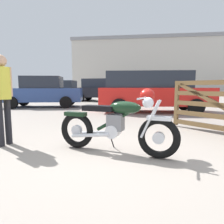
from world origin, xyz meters
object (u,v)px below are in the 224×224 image
(vintage_motorcycle, at_px, (118,123))
(red_hatchback_near, at_px, (43,92))
(silver_sedan_mid, at_px, (104,89))
(blue_hatchback_right, at_px, (63,90))
(bystander, at_px, (2,91))
(pale_sedan_back, at_px, (152,91))

(vintage_motorcycle, bearing_deg, red_hatchback_near, 138.78)
(silver_sedan_mid, distance_m, blue_hatchback_right, 4.10)
(vintage_motorcycle, distance_m, blue_hatchback_right, 15.10)
(bystander, distance_m, red_hatchback_near, 7.63)
(silver_sedan_mid, bearing_deg, vintage_motorcycle, 106.64)
(vintage_motorcycle, bearing_deg, silver_sedan_mid, 115.69)
(vintage_motorcycle, height_order, blue_hatchback_right, blue_hatchback_right)
(vintage_motorcycle, relative_size, blue_hatchback_right, 0.46)
(blue_hatchback_right, bearing_deg, pale_sedan_back, -48.26)
(blue_hatchback_right, bearing_deg, red_hatchback_near, -78.22)
(pale_sedan_back, xyz_separation_m, silver_sedan_mid, (-2.62, 6.91, 0.00))
(silver_sedan_mid, xyz_separation_m, red_hatchback_near, (-3.00, -4.81, -0.10))
(pale_sedan_back, xyz_separation_m, blue_hatchback_right, (-6.32, 8.69, -0.10))
(silver_sedan_mid, height_order, blue_hatchback_right, silver_sedan_mid)
(red_hatchback_near, bearing_deg, blue_hatchback_right, 89.32)
(silver_sedan_mid, bearing_deg, bystander, 96.84)
(bystander, height_order, silver_sedan_mid, silver_sedan_mid)
(red_hatchback_near, bearing_deg, pale_sedan_back, -27.31)
(vintage_motorcycle, height_order, silver_sedan_mid, silver_sedan_mid)
(vintage_motorcycle, height_order, red_hatchback_near, red_hatchback_near)
(pale_sedan_back, distance_m, red_hatchback_near, 6.00)
(red_hatchback_near, distance_m, blue_hatchback_right, 6.62)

